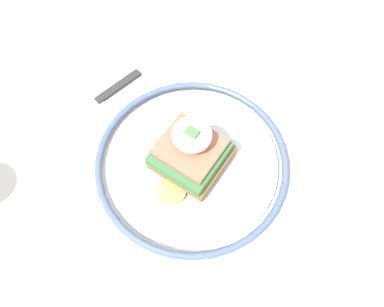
{
  "coord_description": "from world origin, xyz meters",
  "views": [
    {
      "loc": [
        -0.09,
        0.22,
        1.23
      ],
      "look_at": [
        0.03,
        0.03,
        0.78
      ],
      "focal_mm": 35.0,
      "sensor_mm": 36.0,
      "label": 1
    }
  ],
  "objects": [
    {
      "name": "fork",
      "position": [
        -0.14,
        0.04,
        0.75
      ],
      "size": [
        0.04,
        0.14,
        0.0
      ],
      "color": "silver",
      "rests_on": "dining_table"
    },
    {
      "name": "ground_plane",
      "position": [
        0.0,
        0.0,
        0.0
      ],
      "size": [
        6.0,
        6.0,
        0.0
      ],
      "primitive_type": "plane",
      "color": "#B2ADA3"
    },
    {
      "name": "plate",
      "position": [
        0.03,
        0.03,
        0.75
      ],
      "size": [
        0.27,
        0.27,
        0.02
      ],
      "color": "silver",
      "rests_on": "dining_table"
    },
    {
      "name": "sandwich",
      "position": [
        0.03,
        0.03,
        0.79
      ],
      "size": [
        0.09,
        0.12,
        0.08
      ],
      "color": "olive",
      "rests_on": "plate"
    },
    {
      "name": "dining_table",
      "position": [
        0.0,
        0.0,
        0.62
      ],
      "size": [
        0.82,
        0.87,
        0.74
      ],
      "color": "beige",
      "rests_on": "ground_plane"
    },
    {
      "name": "knife",
      "position": [
        0.21,
        0.02,
        0.75
      ],
      "size": [
        0.06,
        0.18,
        0.01
      ],
      "color": "#2D2D2D",
      "rests_on": "dining_table"
    }
  ]
}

